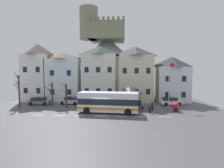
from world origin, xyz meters
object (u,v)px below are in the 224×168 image
(transit_bus, at_px, (108,102))
(pedestrian_02, at_px, (143,105))
(pedestrian_01, at_px, (152,105))
(harbour_buoy, at_px, (176,107))
(townhouse_02, at_px, (100,73))
(parked_car_01, at_px, (39,101))
(townhouse_01, at_px, (65,77))
(flagpole, at_px, (169,82))
(bare_tree_02, at_px, (66,95))
(parked_car_03, at_px, (71,101))
(townhouse_04, at_px, (172,79))
(hilltop_castle, at_px, (107,62))
(bare_tree_01, at_px, (19,90))
(townhouse_03, at_px, (135,74))
(public_bench, at_px, (123,103))
(townhouse_00, at_px, (38,72))
(parked_car_02, at_px, (171,101))
(pedestrian_00, at_px, (150,108))
(bare_tree_00, at_px, (52,94))
(parked_car_00, at_px, (130,101))
(bus_shelter, at_px, (130,91))

(transit_bus, bearing_deg, pedestrian_02, 25.68)
(pedestrian_01, distance_m, harbour_buoy, 3.62)
(townhouse_02, relative_size, parked_car_01, 2.87)
(townhouse_01, height_order, flagpole, townhouse_01)
(parked_car_01, height_order, bare_tree_02, bare_tree_02)
(parked_car_01, distance_m, bare_tree_02, 6.89)
(transit_bus, height_order, parked_car_03, transit_bus)
(pedestrian_02, xyz_separation_m, bare_tree_02, (-12.98, 1.04, 1.39))
(townhouse_01, height_order, parked_car_03, townhouse_01)
(pedestrian_01, height_order, harbour_buoy, pedestrian_01)
(flagpole, bearing_deg, townhouse_04, 71.35)
(hilltop_castle, xyz_separation_m, pedestrian_01, (9.88, -30.83, -8.41))
(pedestrian_02, relative_size, harbour_buoy, 1.15)
(bare_tree_01, bearing_deg, hilltop_castle, 66.99)
(townhouse_03, xyz_separation_m, public_bench, (-2.58, -6.19, -5.32))
(townhouse_03, height_order, hilltop_castle, hilltop_castle)
(transit_bus, bearing_deg, townhouse_00, 150.30)
(parked_car_01, bearing_deg, public_bench, 0.00)
(parked_car_02, relative_size, flagpole, 0.52)
(townhouse_04, height_order, pedestrian_00, townhouse_04)
(townhouse_04, bearing_deg, townhouse_02, -179.49)
(parked_car_03, relative_size, bare_tree_00, 0.90)
(pedestrian_01, bearing_deg, bare_tree_00, 172.52)
(parked_car_01, xyz_separation_m, pedestrian_02, (19.08, -3.87, 0.15))
(townhouse_00, bearing_deg, townhouse_03, 0.72)
(bare_tree_02, bearing_deg, townhouse_03, 35.05)
(public_bench, bearing_deg, pedestrian_02, -49.10)
(townhouse_03, relative_size, parked_car_00, 2.93)
(hilltop_castle, relative_size, parked_car_01, 9.20)
(townhouse_01, bearing_deg, townhouse_04, 0.30)
(townhouse_04, xyz_separation_m, parked_car_03, (-20.41, -4.60, -4.00))
(townhouse_01, xyz_separation_m, public_bench, (12.69, -5.63, -4.64))
(townhouse_03, relative_size, transit_bus, 1.24)
(bus_shelter, relative_size, harbour_buoy, 2.66)
(townhouse_04, height_order, transit_bus, townhouse_04)
(townhouse_00, relative_size, bare_tree_00, 2.69)
(flagpole, bearing_deg, townhouse_02, 154.91)
(townhouse_00, height_order, flagpole, townhouse_00)
(hilltop_castle, distance_m, pedestrian_02, 33.18)
(bus_shelter, height_order, public_bench, bus_shelter)
(bare_tree_02, bearing_deg, townhouse_02, 59.30)
(townhouse_03, relative_size, harbour_buoy, 8.28)
(hilltop_castle, xyz_separation_m, transit_bus, (2.84, -32.99, -7.71))
(public_bench, xyz_separation_m, flagpole, (8.10, -0.54, 4.02))
(townhouse_00, bearing_deg, public_bench, -17.59)
(hilltop_castle, relative_size, pedestrian_01, 23.92)
(parked_car_00, bearing_deg, bare_tree_01, -167.28)
(transit_bus, distance_m, bus_shelter, 5.04)
(townhouse_03, distance_m, parked_car_00, 7.38)
(townhouse_04, relative_size, bus_shelter, 2.51)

